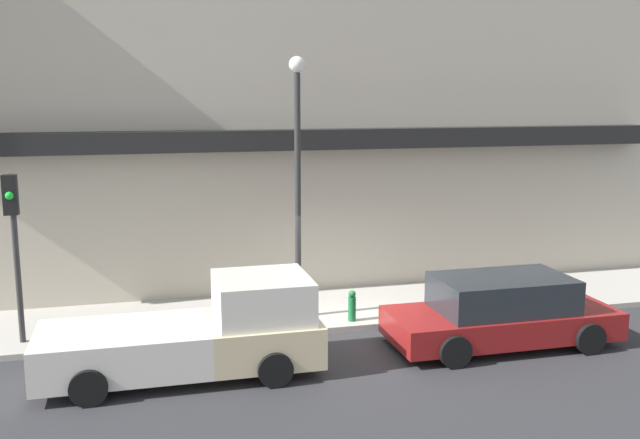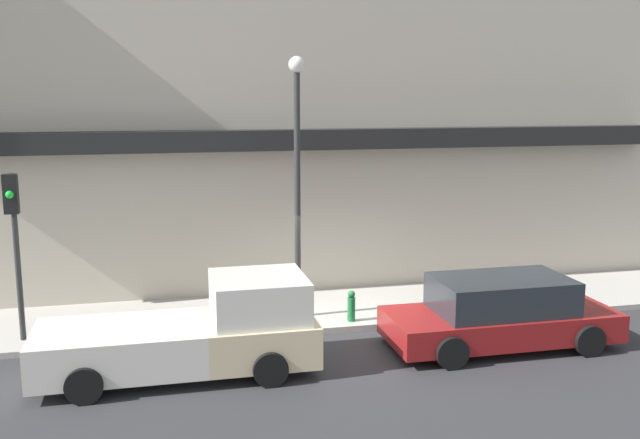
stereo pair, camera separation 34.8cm
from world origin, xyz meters
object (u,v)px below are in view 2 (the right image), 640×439
fire_hydrant (351,306)px  street_lamp (297,159)px  pickup_truck (197,333)px  traffic_light (14,227)px  parked_car (500,313)px

fire_hydrant → street_lamp: size_ratio=0.12×
pickup_truck → traffic_light: size_ratio=1.48×
street_lamp → pickup_truck: bearing=-134.2°
parked_car → pickup_truck: bearing=178.2°
parked_car → fire_hydrant: parked_car is taller
street_lamp → traffic_light: 6.05m
fire_hydrant → pickup_truck: bearing=-151.7°
pickup_truck → fire_hydrant: 4.04m
parked_car → street_lamp: bearing=144.6°
pickup_truck → parked_car: bearing=1.2°
street_lamp → traffic_light: street_lamp is taller
street_lamp → traffic_light: size_ratio=1.68×
parked_car → fire_hydrant: 3.30m
parked_car → fire_hydrant: (-2.68, 1.91, -0.23)m
fire_hydrant → traffic_light: 7.32m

